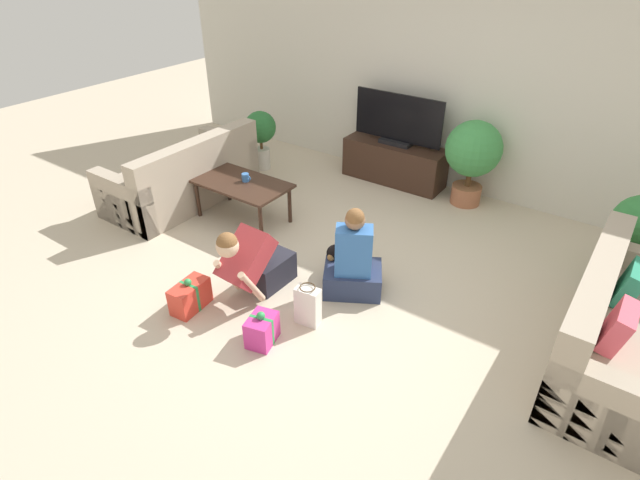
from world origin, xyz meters
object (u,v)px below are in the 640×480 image
(potted_plant_back_right, at_px, (473,153))
(gift_box_a, at_px, (262,330))
(sofa_right, at_px, (626,337))
(tv_console, at_px, (394,163))
(tv, at_px, (398,122))
(potted_plant_corner_left, at_px, (261,132))
(sofa_left, at_px, (184,178))
(gift_box_b, at_px, (190,296))
(dog, at_px, (344,249))
(coffee_table, at_px, (242,186))
(potted_plant_corner_right, at_px, (638,232))
(person_kneeling, at_px, (254,262))
(person_sitting, at_px, (353,264))
(gift_bag_a, at_px, (308,306))
(mug, at_px, (246,177))

(potted_plant_back_right, xyz_separation_m, gift_box_a, (-0.44, -3.26, -0.52))
(sofa_right, height_order, tv_console, sofa_right)
(tv, xyz_separation_m, potted_plant_corner_left, (-1.68, -0.69, -0.28))
(sofa_left, relative_size, gift_box_b, 4.84)
(potted_plant_back_right, xyz_separation_m, dog, (-0.45, -2.03, -0.40))
(tv_console, height_order, gift_box_a, tv_console)
(dog, bearing_deg, sofa_left, 174.29)
(sofa_left, relative_size, coffee_table, 1.70)
(potted_plant_corner_right, relative_size, potted_plant_back_right, 0.85)
(potted_plant_corner_right, xyz_separation_m, gift_box_b, (-3.04, -2.65, -0.40))
(potted_plant_back_right, height_order, dog, potted_plant_back_right)
(person_kneeling, distance_m, person_sitting, 0.88)
(person_kneeling, xyz_separation_m, gift_bag_a, (0.63, -0.05, -0.16))
(tv_console, distance_m, tv, 0.54)
(tv_console, relative_size, gift_bag_a, 3.50)
(person_kneeling, bearing_deg, gift_bag_a, -3.35)
(person_sitting, distance_m, mug, 1.79)
(coffee_table, relative_size, dog, 1.82)
(person_sitting, relative_size, gift_bag_a, 2.33)
(potted_plant_corner_right, bearing_deg, sofa_right, -83.48)
(sofa_left, xyz_separation_m, sofa_right, (4.79, -0.01, -0.00))
(sofa_left, relative_size, sofa_right, 1.00)
(person_kneeling, distance_m, dog, 0.90)
(mug, bearing_deg, coffee_table, -115.19)
(dog, bearing_deg, tv_console, 102.62)
(potted_plant_back_right, distance_m, person_sitting, 2.31)
(sofa_right, relative_size, tv, 1.54)
(sofa_left, height_order, tv_console, sofa_left)
(sofa_right, bearing_deg, potted_plant_back_right, 45.68)
(gift_bag_a, bearing_deg, person_sitting, 82.56)
(person_sitting, bearing_deg, potted_plant_corner_left, -63.37)
(tv, bearing_deg, gift_box_b, -93.72)
(sofa_left, distance_m, potted_plant_corner_right, 4.81)
(tv_console, bearing_deg, gift_bag_a, -75.73)
(tv, distance_m, potted_plant_back_right, 1.03)
(potted_plant_corner_right, relative_size, gift_box_a, 2.86)
(gift_box_b, bearing_deg, mug, 114.27)
(potted_plant_corner_right, distance_m, potted_plant_corner_left, 4.50)
(tv, bearing_deg, potted_plant_corner_left, -157.80)
(sofa_right, relative_size, gift_box_b, 4.84)
(sofa_left, bearing_deg, tv_console, 136.86)
(sofa_right, height_order, potted_plant_corner_right, potted_plant_corner_right)
(sofa_left, bearing_deg, gift_box_b, 48.91)
(tv, bearing_deg, gift_box_a, -80.13)
(tv_console, relative_size, potted_plant_corner_left, 1.65)
(sofa_right, relative_size, person_kneeling, 2.26)
(sofa_left, xyz_separation_m, gift_bag_a, (2.56, -0.96, -0.11))
(sofa_left, relative_size, gift_box_a, 5.95)
(sofa_left, distance_m, dog, 2.39)
(gift_box_a, distance_m, gift_box_b, 0.79)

